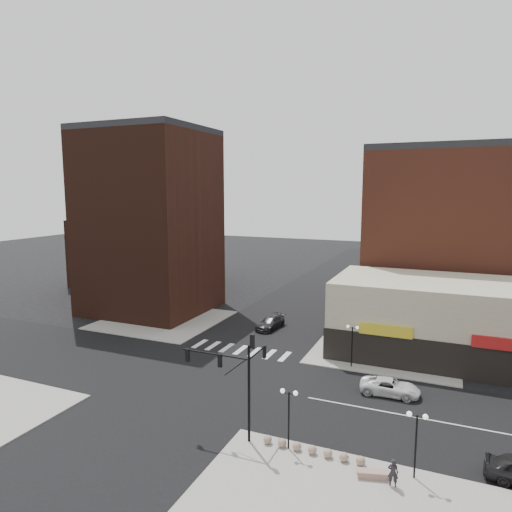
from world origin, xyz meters
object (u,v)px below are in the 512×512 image
at_px(street_lamp_se_b, 417,428).
at_px(stone_bench, 372,474).
at_px(traffic_signal, 238,370).
at_px(white_suv, 390,387).
at_px(street_lamp_se_a, 289,404).
at_px(dark_sedan_north, 270,323).
at_px(pedestrian, 393,473).
at_px(street_lamp_ne, 352,335).

distance_m(street_lamp_se_b, stone_bench, 3.87).
relative_size(street_lamp_se_b, stone_bench, 2.10).
relative_size(traffic_signal, white_suv, 1.57).
bearing_deg(white_suv, street_lamp_se_a, 153.30).
distance_m(white_suv, stone_bench, 12.32).
height_order(white_suv, dark_sedan_north, dark_sedan_north).
xyz_separation_m(pedestrian, stone_bench, (-1.21, 0.32, -0.61)).
xyz_separation_m(street_lamp_se_a, street_lamp_se_b, (8.00, 0.00, 0.00)).
height_order(traffic_signal, dark_sedan_north, traffic_signal).
xyz_separation_m(traffic_signal, pedestrian, (10.66, -1.49, -3.99)).
relative_size(street_lamp_se_b, dark_sedan_north, 0.80).
relative_size(traffic_signal, street_lamp_ne, 1.87).
relative_size(white_suv, pedestrian, 2.93).
bearing_deg(street_lamp_ne, dark_sedan_north, 143.85).
bearing_deg(traffic_signal, white_suv, 51.12).
bearing_deg(street_lamp_se_b, stone_bench, -156.67).
bearing_deg(stone_bench, traffic_signal, 157.72).
distance_m(street_lamp_se_a, street_lamp_ne, 16.03).
distance_m(traffic_signal, street_lamp_se_b, 11.88).
height_order(traffic_signal, white_suv, traffic_signal).
bearing_deg(dark_sedan_north, white_suv, -33.19).
bearing_deg(stone_bench, white_suv, 76.92).
distance_m(street_lamp_se_a, street_lamp_se_b, 8.00).
height_order(street_lamp_ne, pedestrian, street_lamp_ne).
xyz_separation_m(traffic_signal, street_lamp_se_a, (3.76, -0.17, -1.67)).
xyz_separation_m(street_lamp_ne, pedestrian, (5.89, -17.32, -2.32)).
height_order(street_lamp_se_b, pedestrian, street_lamp_se_b).
distance_m(white_suv, pedestrian, 12.74).
xyz_separation_m(street_lamp_se_a, stone_bench, (5.68, -1.00, -2.93)).
bearing_deg(stone_bench, pedestrian, -29.97).
relative_size(traffic_signal, dark_sedan_north, 1.50).
relative_size(street_lamp_ne, white_suv, 0.84).
bearing_deg(pedestrian, stone_bench, -19.84).
distance_m(street_lamp_se_b, white_suv, 11.93).
relative_size(street_lamp_se_b, white_suv, 0.84).
bearing_deg(traffic_signal, street_lamp_ne, 73.25).
bearing_deg(street_lamp_se_b, pedestrian, -129.96).
distance_m(traffic_signal, street_lamp_se_a, 4.12).
distance_m(street_lamp_se_a, white_suv, 12.73).
relative_size(pedestrian, stone_bench, 0.86).
distance_m(traffic_signal, stone_bench, 10.57).
bearing_deg(street_lamp_se_a, white_suv, 65.23).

